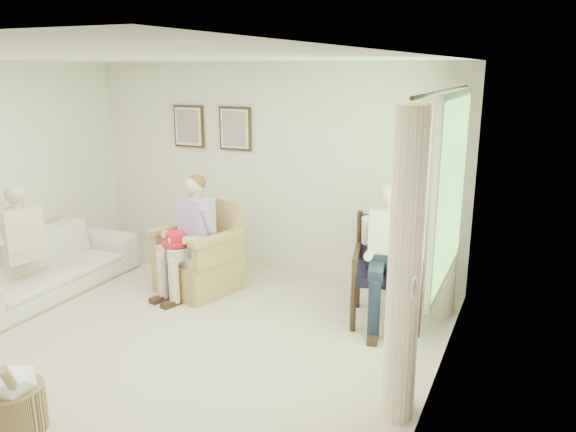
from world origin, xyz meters
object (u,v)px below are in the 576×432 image
at_px(sofa, 43,266).
at_px(person_dark, 387,246).
at_px(red_hat, 176,240).
at_px(hatbox, 13,399).
at_px(person_sofa, 16,238).
at_px(wood_armchair, 390,265).
at_px(person_wicker, 191,228).
at_px(wicker_armchair, 200,263).

bearing_deg(sofa, person_dark, -77.81).
relative_size(red_hat, hatbox, 0.49).
bearing_deg(hatbox, person_sofa, 138.00).
xyz_separation_m(wood_armchair, person_wicker, (-2.20, -0.29, 0.21)).
bearing_deg(person_sofa, person_dark, 120.20).
distance_m(wood_armchair, person_dark, 0.31).
xyz_separation_m(person_dark, person_sofa, (-3.78, -1.13, -0.08)).
bearing_deg(hatbox, person_wicker, 95.49).
bearing_deg(red_hat, sofa, -161.58).
bearing_deg(red_hat, wicker_armchair, 78.15).
relative_size(person_sofa, hatbox, 2.07).
relative_size(wicker_armchair, person_wicker, 0.77).
bearing_deg(red_hat, person_wicker, 70.39).
distance_m(person_wicker, hatbox, 2.73).
bearing_deg(wicker_armchair, person_sofa, -128.35).
distance_m(person_wicker, red_hat, 0.23).
bearing_deg(hatbox, red_hat, 97.53).
relative_size(wood_armchair, person_sofa, 0.80).
bearing_deg(wicker_armchair, person_wicker, -74.39).
bearing_deg(wood_armchair, hatbox, -136.71).
height_order(sofa, person_dark, person_dark).
relative_size(person_wicker, red_hat, 4.34).
distance_m(sofa, person_dark, 3.90).
xyz_separation_m(wicker_armchair, wood_armchair, (2.20, 0.16, 0.25)).
bearing_deg(person_wicker, person_sofa, -131.74).
bearing_deg(red_hat, hatbox, -82.47).
bearing_deg(person_dark, wicker_armchair, 166.23).
xyz_separation_m(person_sofa, hatbox, (1.83, -1.65, -0.51)).
height_order(wicker_armchair, person_wicker, person_wicker).
bearing_deg(person_dark, person_wicker, 169.78).
bearing_deg(wood_armchair, person_wicker, 174.25).
height_order(wicker_armchair, red_hat, wicker_armchair).
bearing_deg(person_dark, wood_armchair, 76.71).
distance_m(wicker_armchair, sofa, 1.79).
distance_m(person_wicker, person_dark, 2.21).
height_order(wicker_armchair, sofa, wicker_armchair).
bearing_deg(hatbox, sofa, 133.04).
height_order(red_hat, hatbox, red_hat).
bearing_deg(person_dark, hatbox, -138.33).
relative_size(person_wicker, person_sofa, 1.03).
xyz_separation_m(wicker_armchair, person_wicker, (-0.00, -0.14, 0.46)).
bearing_deg(person_dark, person_sofa, -176.67).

